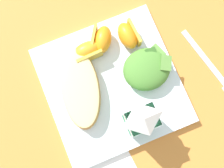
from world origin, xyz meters
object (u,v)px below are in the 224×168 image
at_px(green_salad_pile, 148,71).
at_px(metal_fork, 214,70).
at_px(orange_wedge_front, 128,35).
at_px(milk_carton, 141,120).
at_px(cheesy_pizza_bread, 80,89).
at_px(orange_wedge_rear, 87,51).
at_px(white_plate, 112,85).
at_px(orange_wedge_middle, 102,40).

height_order(green_salad_pile, metal_fork, green_salad_pile).
bearing_deg(orange_wedge_front, metal_fork, 138.09).
bearing_deg(milk_carton, cheesy_pizza_bread, -50.70).
bearing_deg(orange_wedge_rear, white_plate, 105.30).
xyz_separation_m(orange_wedge_middle, metal_fork, (-0.21, 0.15, -0.03)).
height_order(milk_carton, orange_wedge_rear, milk_carton).
relative_size(milk_carton, orange_wedge_rear, 1.79).
bearing_deg(milk_carton, white_plate, -76.45).
relative_size(green_salad_pile, milk_carton, 0.96).
bearing_deg(milk_carton, metal_fork, -169.31).
relative_size(milk_carton, metal_fork, 0.59).
distance_m(milk_carton, orange_wedge_rear, 0.18).
distance_m(orange_wedge_middle, metal_fork, 0.26).
relative_size(white_plate, cheesy_pizza_bread, 1.53).
relative_size(white_plate, orange_wedge_middle, 4.00).
xyz_separation_m(cheesy_pizza_bread, orange_wedge_middle, (-0.08, -0.08, 0.00)).
bearing_deg(milk_carton, green_salad_pile, -123.06).
relative_size(green_salad_pile, orange_wedge_front, 1.70).
bearing_deg(green_salad_pile, orange_wedge_middle, -57.71).
height_order(orange_wedge_front, orange_wedge_rear, same).
bearing_deg(metal_fork, milk_carton, 10.69).
height_order(white_plate, green_salad_pile, green_salad_pile).
xyz_separation_m(white_plate, cheesy_pizza_bread, (0.06, -0.01, 0.03)).
xyz_separation_m(green_salad_pile, orange_wedge_middle, (0.06, -0.10, -0.00)).
height_order(green_salad_pile, orange_wedge_rear, same).
height_order(green_salad_pile, orange_wedge_front, same).
bearing_deg(orange_wedge_middle, white_plate, 80.45).
bearing_deg(orange_wedge_middle, green_salad_pile, 122.29).
relative_size(white_plate, green_salad_pile, 2.65).
bearing_deg(metal_fork, orange_wedge_middle, -35.71).
bearing_deg(orange_wedge_rear, orange_wedge_front, 179.81).
relative_size(cheesy_pizza_bread, milk_carton, 1.67).
distance_m(milk_carton, orange_wedge_front, 0.18).
bearing_deg(orange_wedge_rear, cheesy_pizza_bread, 58.31).
height_order(cheesy_pizza_bread, orange_wedge_front, orange_wedge_front).
distance_m(cheesy_pizza_bread, orange_wedge_front, 0.15).
height_order(milk_carton, orange_wedge_middle, milk_carton).
bearing_deg(orange_wedge_middle, metal_fork, 144.29).
distance_m(green_salad_pile, orange_wedge_rear, 0.13).
distance_m(white_plate, milk_carton, 0.12).
bearing_deg(white_plate, orange_wedge_front, -130.85).
xyz_separation_m(orange_wedge_front, orange_wedge_rear, (0.09, -0.00, 0.00)).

